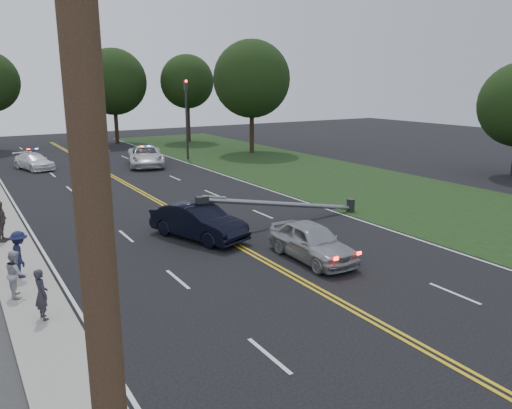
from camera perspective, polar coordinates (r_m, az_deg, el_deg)
ground at (r=16.88m, az=8.44°, el=-10.37°), size 120.00×120.00×0.00m
sidewalk at (r=22.79m, az=-26.01°, el=-5.01°), size 1.80×70.00×0.12m
grass_verge at (r=32.74m, az=15.40°, el=1.26°), size 12.00×80.00×0.01m
centerline_yellow at (r=24.87m, az=-6.48°, el=-2.26°), size 0.36×80.00×0.00m
traffic_signal at (r=45.61m, az=-7.96°, el=10.41°), size 0.28×0.41×7.05m
fallen_streetlight at (r=25.01m, az=4.15°, el=0.05°), size 9.36×0.44×1.91m
utility_pole_near at (r=4.19m, az=-17.14°, el=-12.49°), size 1.60×0.28×10.00m
tree_7 at (r=59.00m, az=-15.98°, el=13.33°), size 7.29×7.29×10.47m
tree_8 at (r=59.20m, az=-7.89°, el=13.73°), size 6.09×6.09×9.89m
tree_9 at (r=49.39m, az=-0.50°, el=14.14°), size 7.42×7.42×10.81m
crashed_sedan at (r=22.51m, az=-6.62°, el=-1.92°), size 3.21×5.10×1.59m
waiting_sedan at (r=19.90m, az=6.41°, el=-4.21°), size 1.86×4.39×1.48m
emergency_a at (r=42.79m, az=-12.48°, el=5.43°), size 4.24×6.44×1.64m
emergency_b at (r=43.90m, az=-24.05°, el=4.51°), size 2.93×4.72×1.28m
bystander_a at (r=15.97m, az=-23.31°, el=-9.39°), size 0.46×0.62×1.54m
bystander_b at (r=17.94m, az=-25.73°, el=-7.11°), size 0.64×0.79×1.54m
bystander_c at (r=19.55m, az=-25.38°, el=-5.16°), size 0.64×1.10×1.69m
bystander_d at (r=24.16m, az=-27.18°, el=-1.73°), size 0.88×1.15×1.81m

